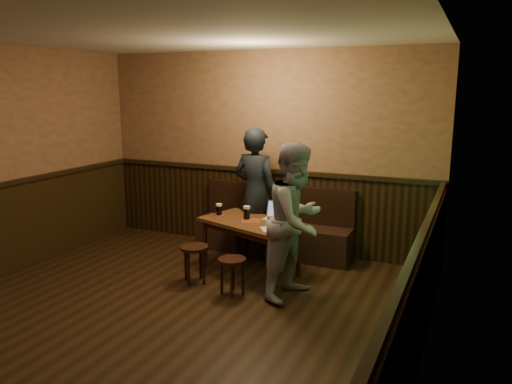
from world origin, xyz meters
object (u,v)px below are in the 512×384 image
object	(u,v)px
stool_left	(194,253)
person_grey	(297,221)
pint_right	(270,221)
pub_table	(251,227)
laptop	(276,215)
pint_mid	(247,213)
stool_right	(232,266)
person_suit	(256,194)
pint_left	(219,209)
bench	(274,232)

from	to	relation	value
stool_left	person_grey	world-z (taller)	person_grey
pint_right	pub_table	bearing A→B (deg)	150.66
pint_right	laptop	xyz separation A→B (m)	(-0.07, 0.37, -0.02)
pub_table	pint_mid	xyz separation A→B (m)	(-0.07, 0.04, 0.17)
stool_left	pint_mid	bearing A→B (deg)	59.86
pint_mid	pint_right	xyz separation A→B (m)	(0.42, -0.23, -0.01)
pub_table	pint_right	world-z (taller)	pint_right
pint_right	stool_left	bearing A→B (deg)	-151.98
stool_left	pint_mid	size ratio (longest dim) A/B	2.61
pint_mid	pint_right	bearing A→B (deg)	-28.93
stool_right	person_suit	size ratio (longest dim) A/B	0.24
pub_table	stool_left	size ratio (longest dim) A/B	3.07
person_suit	stool_left	bearing A→B (deg)	83.32
pub_table	person_suit	bearing A→B (deg)	125.55
person_suit	person_grey	size ratio (longest dim) A/B	1.04
stool_right	pint_left	size ratio (longest dim) A/B	2.67
bench	pint_right	world-z (taller)	bench
pub_table	stool_left	bearing A→B (deg)	-107.47
pint_mid	person_grey	bearing A→B (deg)	-31.61
person_grey	bench	bearing A→B (deg)	44.87
laptop	person_suit	size ratio (longest dim) A/B	0.19
pub_table	pint_left	xyz separation A→B (m)	(-0.48, 0.07, 0.17)
stool_left	stool_right	xyz separation A→B (m)	(0.57, -0.13, -0.03)
stool_right	person_suit	bearing A→B (deg)	102.27
stool_right	pint_left	bearing A→B (deg)	126.19
pub_table	pint_mid	world-z (taller)	pint_mid
laptop	person_grey	xyz separation A→B (m)	(0.50, -0.66, 0.14)
person_grey	stool_right	bearing A→B (deg)	125.26
bench	person_grey	xyz separation A→B (m)	(0.78, -1.27, 0.55)
pub_table	pint_left	world-z (taller)	pint_left
stool_left	stool_right	distance (m)	0.58
bench	pint_mid	bearing A→B (deg)	-95.32
bench	pint_right	xyz separation A→B (m)	(0.35, -0.98, 0.43)
person_suit	pint_right	bearing A→B (deg)	133.62
pint_left	laptop	distance (m)	0.77
bench	pint_mid	size ratio (longest dim) A/B	12.64
person_suit	pint_left	bearing A→B (deg)	60.92
stool_right	pint_left	world-z (taller)	pint_left
bench	pint_right	distance (m)	1.12
pub_table	person_grey	world-z (taller)	person_grey
bench	stool_left	size ratio (longest dim) A/B	4.85
pint_right	laptop	size ratio (longest dim) A/B	0.47
pint_mid	person_grey	world-z (taller)	person_grey
pub_table	pint_left	bearing A→B (deg)	-169.86
stool_left	person_grey	bearing A→B (deg)	6.20
stool_right	laptop	size ratio (longest dim) A/B	1.27
bench	stool_right	distance (m)	1.54
bench	pint_left	xyz separation A→B (m)	(-0.48, -0.71, 0.43)
pint_left	pint_right	world-z (taller)	pint_left
pub_table	laptop	bearing A→B (deg)	50.34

